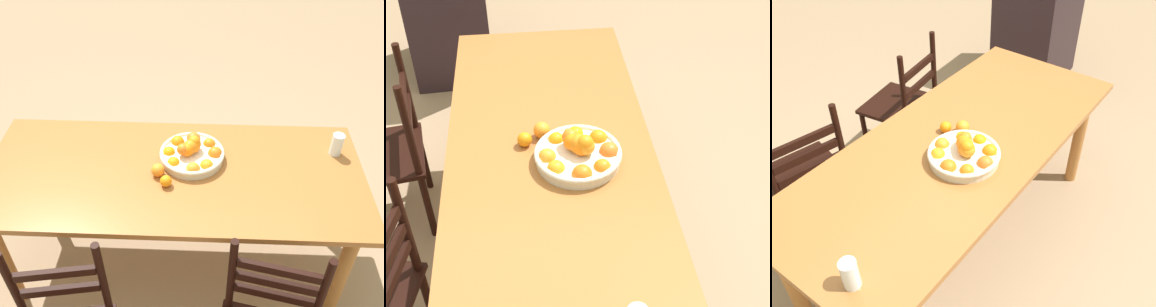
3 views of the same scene
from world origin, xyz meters
The scene contains 6 objects.
ground_plane centered at (0.00, 0.00, 0.00)m, with size 12.00×12.00×0.00m, color #94785A.
dining_table centered at (0.00, 0.00, 0.66)m, with size 2.02×0.86×0.76m.
chair_near_window centered at (0.42, 0.80, 0.44)m, with size 0.50×0.50×0.94m.
fruit_bowl centered at (-0.10, -0.11, 0.81)m, with size 0.35×0.35×0.13m.
orange_loose_0 centered at (0.08, 0.03, 0.80)m, with size 0.07×0.07×0.07m, color orange.
orange_loose_1 centered at (0.03, 0.10, 0.79)m, with size 0.06×0.06×0.06m, color orange.
Camera 2 is at (-1.70, 0.07, 2.20)m, focal length 50.16 mm.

